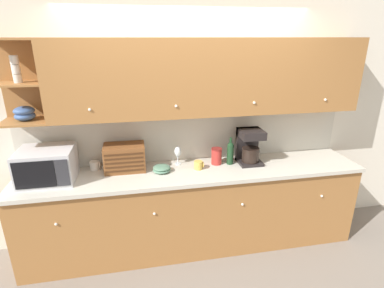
{
  "coord_description": "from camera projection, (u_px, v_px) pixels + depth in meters",
  "views": [
    {
      "loc": [
        -0.56,
        -3.08,
        2.22
      ],
      "look_at": [
        0.0,
        -0.21,
        1.17
      ],
      "focal_mm": 28.0,
      "sensor_mm": 36.0,
      "label": 1
    }
  ],
  "objects": [
    {
      "name": "ground_plane",
      "position": [
        189.0,
        227.0,
        3.69
      ],
      "size": [
        24.0,
        24.0,
        0.0
      ],
      "primitive_type": "plane",
      "color": "slate"
    },
    {
      "name": "wall_back",
      "position": [
        188.0,
        126.0,
        3.28
      ],
      "size": [
        5.93,
        0.06,
        2.6
      ],
      "color": "silver",
      "rests_on": "ground_plane"
    },
    {
      "name": "counter_unit",
      "position": [
        194.0,
        208.0,
        3.26
      ],
      "size": [
        3.55,
        0.63,
        0.92
      ],
      "color": "#A36B38",
      "rests_on": "ground_plane"
    },
    {
      "name": "backsplash_panel",
      "position": [
        188.0,
        135.0,
        3.28
      ],
      "size": [
        3.53,
        0.01,
        0.55
      ],
      "color": "beige",
      "rests_on": "counter_unit"
    },
    {
      "name": "upper_cabinets",
      "position": [
        208.0,
        77.0,
        2.94
      ],
      "size": [
        3.53,
        0.36,
        0.74
      ],
      "color": "#A36B38",
      "rests_on": "backsplash_panel"
    },
    {
      "name": "microwave",
      "position": [
        47.0,
        165.0,
        2.82
      ],
      "size": [
        0.49,
        0.42,
        0.32
      ],
      "color": "silver",
      "rests_on": "counter_unit"
    },
    {
      "name": "mug",
      "position": [
        95.0,
        165.0,
        3.09
      ],
      "size": [
        0.11,
        0.09,
        0.09
      ],
      "color": "silver",
      "rests_on": "counter_unit"
    },
    {
      "name": "bread_box",
      "position": [
        125.0,
        158.0,
        3.06
      ],
      "size": [
        0.41,
        0.27,
        0.27
      ],
      "color": "brown",
      "rests_on": "counter_unit"
    },
    {
      "name": "bowl_stack_on_counter",
      "position": [
        162.0,
        169.0,
        3.04
      ],
      "size": [
        0.18,
        0.18,
        0.07
      ],
      "color": "slate",
      "rests_on": "counter_unit"
    },
    {
      "name": "wine_glass",
      "position": [
        178.0,
        152.0,
        3.19
      ],
      "size": [
        0.07,
        0.07,
        0.2
      ],
      "color": "silver",
      "rests_on": "counter_unit"
    },
    {
      "name": "mug_blue_second",
      "position": [
        199.0,
        165.0,
        3.1
      ],
      "size": [
        0.1,
        0.09,
        0.09
      ],
      "color": "gold",
      "rests_on": "counter_unit"
    },
    {
      "name": "storage_canister",
      "position": [
        217.0,
        156.0,
        3.21
      ],
      "size": [
        0.12,
        0.12,
        0.18
      ],
      "color": "#B22D28",
      "rests_on": "counter_unit"
    },
    {
      "name": "wine_bottle",
      "position": [
        230.0,
        152.0,
        3.2
      ],
      "size": [
        0.07,
        0.07,
        0.3
      ],
      "color": "#19381E",
      "rests_on": "counter_unit"
    },
    {
      "name": "coffee_maker",
      "position": [
        249.0,
        146.0,
        3.22
      ],
      "size": [
        0.25,
        0.26,
        0.38
      ],
      "color": "black",
      "rests_on": "counter_unit"
    }
  ]
}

